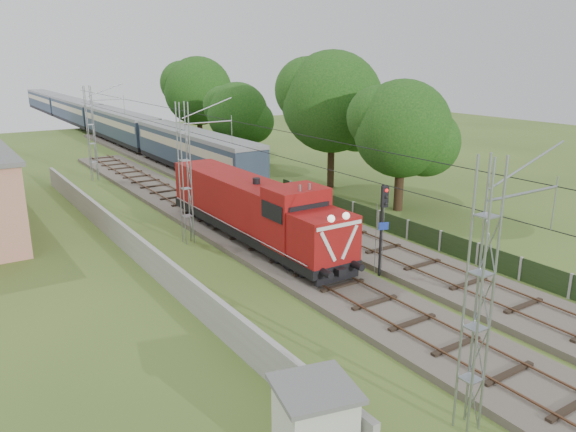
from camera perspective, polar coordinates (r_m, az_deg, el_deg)
ground at (r=24.85m, az=7.75°, el=-8.90°), size 140.00×140.00×0.00m
track_main at (r=29.99m, az=-0.98°, el=-3.92°), size 4.20×70.00×0.45m
track_side at (r=43.17m, az=-4.55°, el=2.26°), size 4.20×80.00×0.45m
catenary at (r=31.93m, az=-10.33°, el=4.27°), size 3.31×70.00×8.00m
boundary_wall at (r=31.62m, az=-15.96°, el=-2.41°), size 0.25×40.00×1.50m
fence at (r=31.92m, az=15.22°, el=-2.46°), size 0.12×32.00×1.20m
locomotive at (r=31.61m, az=-3.59°, el=0.78°), size 2.80×15.97×4.05m
coach_rake at (r=81.47m, az=-19.02°, el=9.53°), size 2.90×86.48×3.35m
signal_post at (r=26.99m, az=9.64°, el=0.16°), size 0.49×0.39×4.57m
relay_hut at (r=15.83m, az=2.70°, el=-20.09°), size 2.49×2.49×2.14m
tree_a at (r=38.89m, az=11.62°, el=8.57°), size 6.91×6.58×8.96m
tree_b at (r=45.23m, az=4.62°, el=11.38°), size 8.40×8.00×10.88m
tree_c at (r=55.02m, az=-5.08°, el=10.30°), size 6.17×5.88×8.00m
tree_d at (r=65.40m, az=-9.01°, el=12.36°), size 7.99×7.61×10.36m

